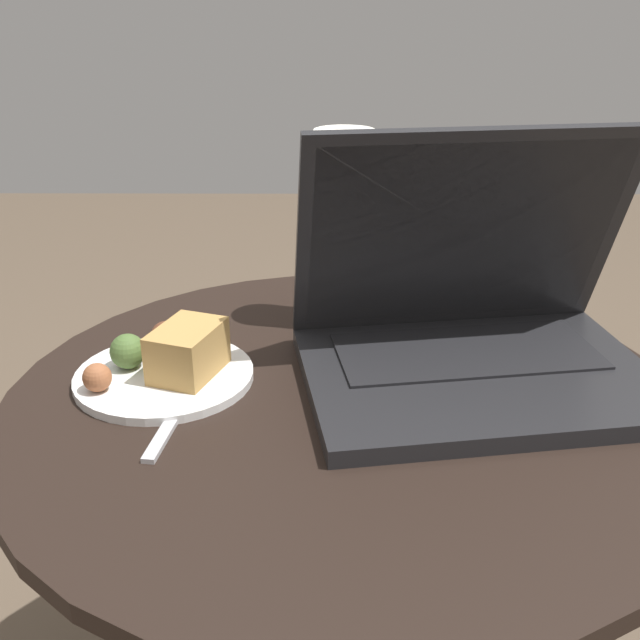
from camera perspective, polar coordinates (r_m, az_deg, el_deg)
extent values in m
cylinder|color=#9E9EA3|center=(0.92, 1.72, -20.75)|extent=(0.07, 0.07, 0.52)
cylinder|color=black|center=(0.76, 1.97, -6.13)|extent=(0.68, 0.68, 0.02)
cube|color=#232326|center=(0.78, 11.92, -4.24)|extent=(0.38, 0.30, 0.02)
cube|color=black|center=(0.81, 11.09, -2.35)|extent=(0.29, 0.16, 0.00)
cube|color=#232326|center=(0.80, 10.77, 6.41)|extent=(0.36, 0.15, 0.24)
cube|color=silver|center=(0.80, 10.83, 6.27)|extent=(0.33, 0.13, 0.21)
cylinder|color=gold|center=(0.87, 1.62, 6.09)|extent=(0.07, 0.07, 0.21)
cylinder|color=white|center=(0.85, 1.71, 13.55)|extent=(0.07, 0.07, 0.02)
cylinder|color=white|center=(0.79, -11.76, -4.20)|extent=(0.18, 0.18, 0.01)
cube|color=tan|center=(0.77, -10.04, -2.31)|extent=(0.08, 0.09, 0.05)
sphere|color=#4C6B33|center=(0.80, -14.44, -2.32)|extent=(0.04, 0.04, 0.04)
sphere|color=#9E5B38|center=(0.77, -16.62, -4.21)|extent=(0.03, 0.03, 0.03)
sphere|color=brown|center=(0.83, -11.69, -1.18)|extent=(0.03, 0.03, 0.03)
cube|color=silver|center=(0.71, -11.39, -7.82)|extent=(0.03, 0.12, 0.00)
cube|color=silver|center=(0.78, -9.43, -4.57)|extent=(0.03, 0.05, 0.00)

